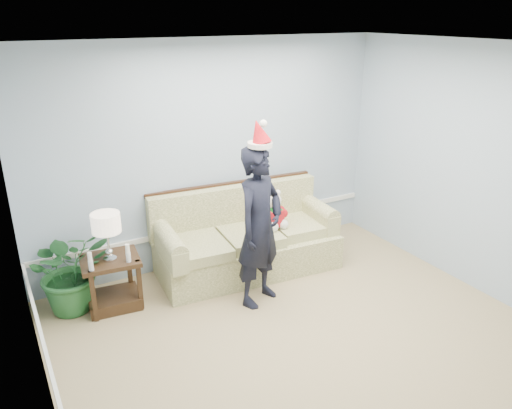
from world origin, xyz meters
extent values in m
cube|color=tan|center=(0.00, 0.00, -0.01)|extent=(4.50, 5.00, 0.02)
cube|color=white|center=(0.00, 0.00, 2.71)|extent=(4.50, 5.00, 0.02)
cube|color=#99AAC3|center=(0.00, 2.51, 1.35)|extent=(4.50, 0.02, 2.70)
cube|color=#99AAC3|center=(-2.26, 0.00, 1.35)|extent=(0.02, 5.00, 2.70)
cube|color=white|center=(0.00, 2.48, 0.45)|extent=(4.48, 0.03, 0.06)
cube|color=#5E6730|center=(0.19, 1.99, 0.20)|extent=(2.21, 1.09, 0.41)
cube|color=#5E6730|center=(-0.47, 1.94, 0.47)|extent=(0.69, 0.78, 0.12)
cube|color=#5E6730|center=(0.19, 1.94, 0.47)|extent=(0.69, 0.78, 0.12)
cube|color=#5E6730|center=(0.86, 1.94, 0.47)|extent=(0.69, 0.78, 0.12)
cube|color=#5E6730|center=(0.19, 2.34, 0.69)|extent=(2.15, 0.38, 0.57)
cube|color=black|center=(0.19, 2.41, 0.98)|extent=(2.14, 0.24, 0.05)
cube|color=#5E6730|center=(-0.79, 1.99, 0.53)|extent=(0.26, 0.93, 0.25)
cube|color=#5E6730|center=(1.17, 1.99, 0.53)|extent=(0.26, 0.93, 0.25)
cube|color=#3B2615|center=(-1.44, 1.97, 0.55)|extent=(0.64, 0.55, 0.05)
cube|color=#3B2615|center=(-1.44, 1.97, 0.07)|extent=(0.57, 0.49, 0.13)
cube|color=#3B2615|center=(-1.68, 1.78, 0.28)|extent=(0.05, 0.05, 0.57)
cube|color=#3B2615|center=(-1.20, 1.78, 0.28)|extent=(0.05, 0.05, 0.57)
cube|color=#3B2615|center=(-1.68, 2.16, 0.28)|extent=(0.05, 0.05, 0.57)
cube|color=#3B2615|center=(-1.20, 2.16, 0.28)|extent=(0.05, 0.05, 0.57)
cylinder|color=silver|center=(-1.44, 1.93, 0.58)|extent=(0.14, 0.14, 0.03)
sphere|color=silver|center=(-1.44, 1.93, 0.66)|extent=(0.08, 0.08, 0.08)
cylinder|color=silver|center=(-1.44, 1.93, 0.79)|extent=(0.02, 0.02, 0.29)
cylinder|color=beige|center=(-1.44, 1.93, 0.99)|extent=(0.29, 0.29, 0.20)
cylinder|color=silver|center=(-1.66, 1.80, 0.62)|extent=(0.05, 0.05, 0.11)
cylinder|color=white|center=(-1.66, 1.80, 0.72)|extent=(0.04, 0.04, 0.09)
cylinder|color=silver|center=(-1.29, 1.80, 0.62)|extent=(0.05, 0.05, 0.11)
cylinder|color=white|center=(-1.29, 1.80, 0.72)|extent=(0.04, 0.04, 0.09)
imported|color=#225C2A|center=(-1.81, 2.13, 0.46)|extent=(0.94, 0.84, 0.92)
imported|color=black|center=(-0.02, 1.32, 0.86)|extent=(0.74, 0.64, 1.73)
cylinder|color=silver|center=(-0.02, 1.32, 1.74)|extent=(0.33, 0.33, 0.05)
cone|color=red|center=(-0.02, 1.34, 1.87)|extent=(0.31, 0.33, 0.29)
sphere|color=silver|center=(-0.02, 1.26, 1.96)|extent=(0.07, 0.07, 0.07)
sphere|color=silver|center=(0.51, 1.93, 0.66)|extent=(0.27, 0.27, 0.27)
cylinder|color=red|center=(0.51, 1.93, 0.66)|extent=(0.30, 0.30, 0.19)
cylinder|color=#10691C|center=(0.51, 1.93, 0.77)|extent=(0.20, 0.20, 0.03)
sphere|color=silver|center=(0.44, 1.81, 0.58)|extent=(0.12, 0.12, 0.12)
sphere|color=silver|center=(0.58, 1.81, 0.58)|extent=(0.12, 0.12, 0.12)
sphere|color=silver|center=(0.51, 1.92, 0.87)|extent=(0.19, 0.19, 0.19)
sphere|color=black|center=(0.51, 1.80, 0.85)|extent=(0.03, 0.03, 0.03)
sphere|color=silver|center=(0.44, 1.93, 0.95)|extent=(0.07, 0.07, 0.07)
sphere|color=silver|center=(0.57, 1.93, 0.95)|extent=(0.07, 0.07, 0.07)
camera|label=1|loc=(-2.38, -2.79, 2.95)|focal=35.00mm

